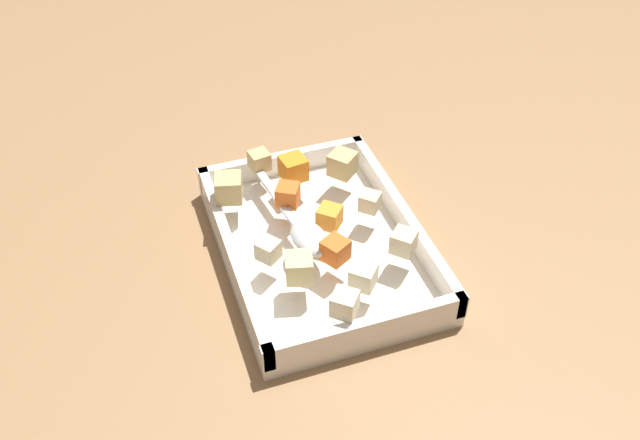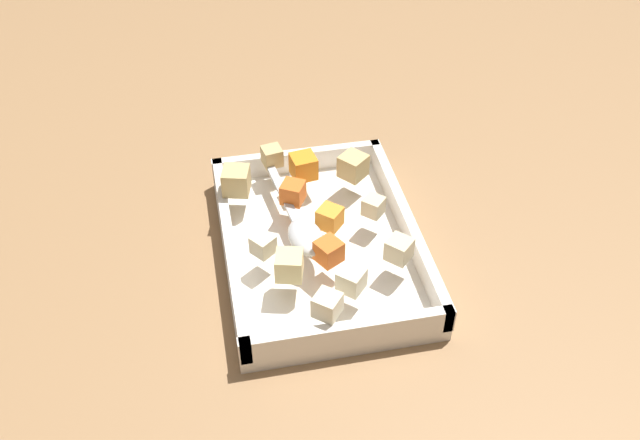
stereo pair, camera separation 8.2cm
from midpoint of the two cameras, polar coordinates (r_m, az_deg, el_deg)
ground_plane at (r=0.85m, az=-2.55°, el=-3.53°), size 4.00×4.00×0.00m
baking_dish at (r=0.85m, az=-2.77°, el=-2.21°), size 0.31×0.23×0.04m
carrot_chunk_heap_side at (r=0.78m, az=-1.90°, el=-2.59°), size 0.04×0.04×0.03m
carrot_chunk_rim_edge at (r=0.89m, az=-4.68°, el=4.09°), size 0.03×0.03×0.03m
carrot_chunk_near_spoon at (r=0.86m, az=-5.35°, el=1.90°), size 0.04×0.04×0.03m
carrot_chunk_near_right at (r=0.82m, az=-2.10°, el=0.13°), size 0.04×0.04×0.03m
potato_chunk_corner_ne at (r=0.79m, az=3.78°, el=-1.88°), size 0.04×0.04×0.03m
potato_chunk_corner_nw at (r=0.87m, az=-10.03°, el=2.44°), size 0.04×0.04×0.03m
potato_chunk_under_handle at (r=0.90m, az=-0.82°, el=4.42°), size 0.04×0.04×0.03m
potato_chunk_near_left at (r=0.75m, az=0.36°, el=-4.67°), size 0.04×0.04×0.03m
potato_chunk_heap_top at (r=0.85m, az=1.25°, el=1.36°), size 0.03×0.03×0.02m
potato_chunk_front_center at (r=0.76m, az=-4.78°, el=-3.97°), size 0.04×0.04×0.03m
potato_chunk_mid_left at (r=0.92m, az=-7.46°, el=4.65°), size 0.03×0.03×0.02m
potato_chunk_back_center at (r=0.73m, az=-1.27°, el=-6.86°), size 0.04×0.04×0.03m
potato_chunk_far_left at (r=0.79m, az=-7.15°, el=-2.52°), size 0.03×0.03×0.02m
serving_spoon at (r=0.81m, az=-4.17°, el=-1.05°), size 0.21×0.05×0.02m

